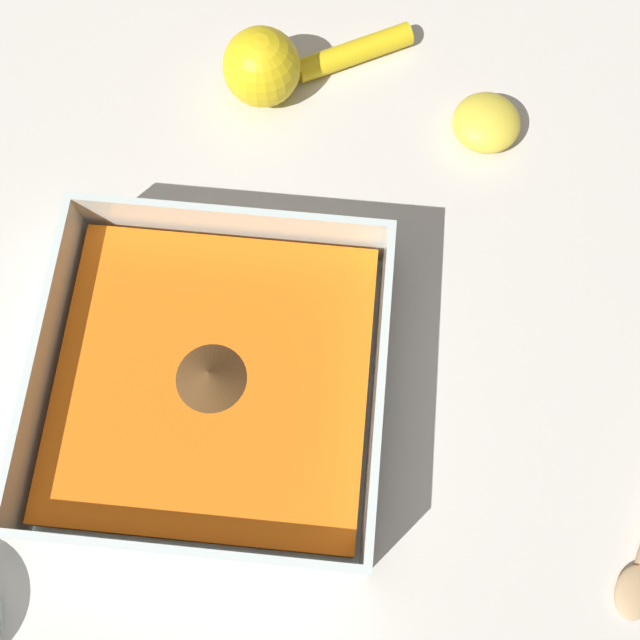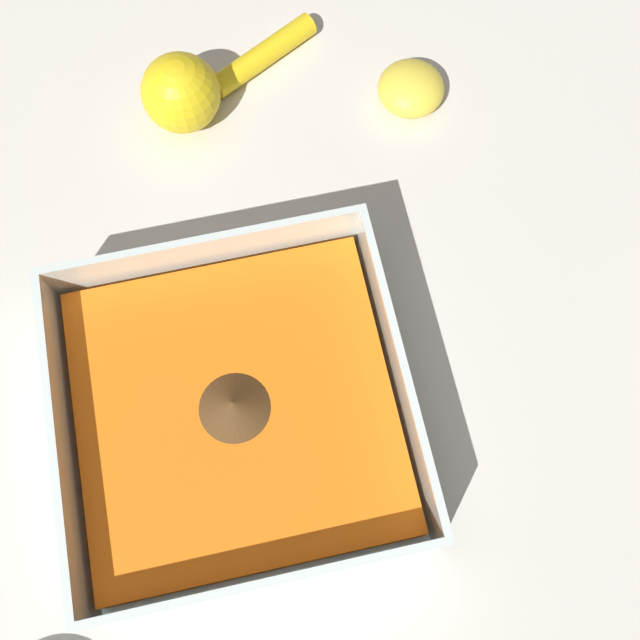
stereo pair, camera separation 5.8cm
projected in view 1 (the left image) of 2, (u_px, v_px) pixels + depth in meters
name	position (u px, v px, depth m)	size (l,w,h in m)	color
ground_plane	(154.00, 416.00, 0.59)	(4.00, 4.00, 0.00)	beige
square_dish	(215.00, 384.00, 0.57)	(0.25, 0.25, 0.07)	silver
lemon_squeezer	(275.00, 65.00, 0.66)	(0.11, 0.17, 0.07)	yellow
lemon_half	(486.00, 123.00, 0.66)	(0.06, 0.06, 0.03)	yellow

